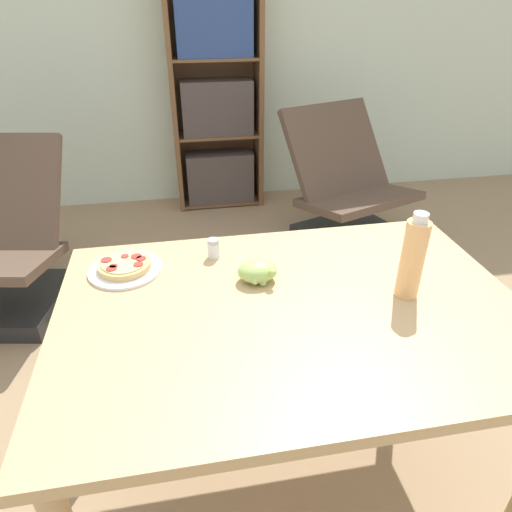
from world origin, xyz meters
TOP-DOWN VIEW (x-y plane):
  - ground_plane at (0.00, 0.00)m, footprint 14.00×14.00m
  - wall_back at (0.00, 2.62)m, footprint 8.00×0.05m
  - dining_table at (0.02, -0.07)m, footprint 1.30×0.89m
  - pizza_on_plate at (-0.45, 0.21)m, footprint 0.23×0.23m
  - grape_bunch at (-0.05, 0.08)m, footprint 0.12×0.10m
  - drink_bottle at (0.35, -0.07)m, footprint 0.07×0.07m
  - salt_shaker at (-0.17, 0.24)m, footprint 0.04×0.04m
  - lounge_chair_far at (0.85, 1.64)m, footprint 0.88×0.95m
  - bookshelf at (0.08, 2.45)m, footprint 0.67×0.29m

SIDE VIEW (x-z plane):
  - ground_plane at x=0.00m, z-range 0.00..0.00m
  - lounge_chair_far at x=0.85m, z-range -0.15..0.73m
  - dining_table at x=0.02m, z-range 0.29..1.07m
  - pizza_on_plate at x=-0.45m, z-range 0.77..0.81m
  - bookshelf at x=0.08m, z-range -0.04..1.63m
  - salt_shaker at x=-0.17m, z-range 0.78..0.84m
  - grape_bunch at x=-0.05m, z-range 0.78..0.84m
  - drink_bottle at x=0.35m, z-range 0.77..1.03m
  - wall_back at x=0.00m, z-range 0.00..2.60m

